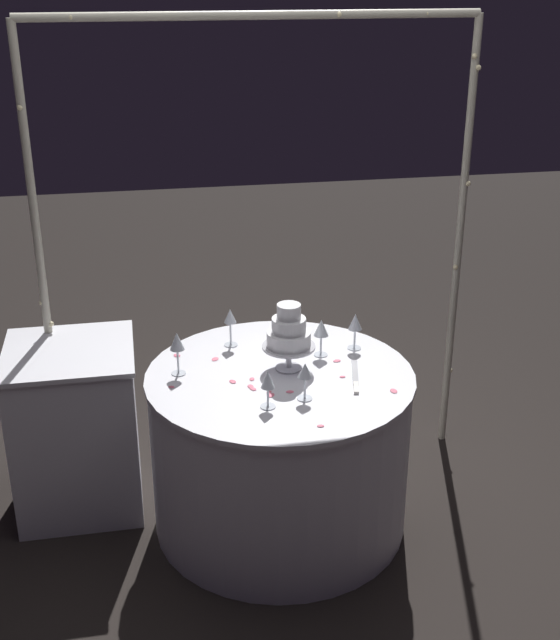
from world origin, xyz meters
TOP-DOWN VIEW (x-y plane):
  - ground_plane at (0.00, 0.00)m, footprint 12.00×12.00m
  - decorative_arch at (-0.00, 0.52)m, footprint 1.96×0.05m
  - main_table at (0.00, 0.00)m, footprint 1.11×1.11m
  - side_table at (-0.86, 0.31)m, footprint 0.55×0.55m
  - tiered_cake at (0.04, 0.04)m, footprint 0.22×0.22m
  - wine_glass_0 at (-0.16, 0.32)m, footprint 0.06×0.06m
  - wine_glass_1 at (0.06, -0.22)m, footprint 0.06×0.06m
  - wine_glass_2 at (0.21, 0.15)m, footprint 0.06×0.06m
  - wine_glass_3 at (0.37, 0.19)m, footprint 0.06×0.06m
  - wine_glass_4 at (-0.41, 0.08)m, footprint 0.06×0.06m
  - wine_glass_5 at (-0.10, -0.26)m, footprint 0.06×0.06m
  - cake_knife at (0.29, -0.10)m, footprint 0.09×0.29m
  - rose_petal_0 at (-0.25, 0.19)m, footprint 0.04×0.05m
  - rose_petal_1 at (0.41, -0.23)m, footprint 0.03×0.04m
  - rose_petal_2 at (-0.13, -0.11)m, footprint 0.03×0.04m
  - rose_petal_3 at (-0.40, 0.25)m, footprint 0.04×0.04m
  - rose_petal_4 at (-0.07, -0.15)m, footprint 0.03×0.03m
  - rose_petal_5 at (0.26, 0.08)m, footprint 0.04×0.03m
  - rose_petal_6 at (0.01, -0.16)m, footprint 0.03×0.03m
  - rose_petal_7 at (-0.12, -0.02)m, footprint 0.03×0.03m
  - rose_petal_8 at (0.05, 0.31)m, footprint 0.03×0.03m
  - rose_petal_9 at (0.07, -0.44)m, footprint 0.03×0.02m
  - rose_petal_10 at (-0.45, -0.03)m, footprint 0.03×0.03m
  - rose_petal_11 at (-0.20, -0.03)m, footprint 0.04×0.04m
  - rose_petal_12 at (0.25, -0.07)m, footprint 0.03×0.02m
  - rose_petal_13 at (-0.14, -0.09)m, footprint 0.03×0.04m
  - rose_petal_14 at (-0.07, -0.17)m, footprint 0.04×0.05m
  - rose_petal_15 at (0.07, 0.49)m, footprint 0.03×0.03m

SIDE VIEW (x-z plane):
  - ground_plane at x=0.00m, z-range 0.00..0.00m
  - main_table at x=0.00m, z-range 0.00..0.72m
  - side_table at x=-0.86m, z-range 0.00..0.76m
  - rose_petal_0 at x=-0.25m, z-range 0.72..0.72m
  - rose_petal_1 at x=0.41m, z-range 0.72..0.72m
  - rose_petal_2 at x=-0.13m, z-range 0.72..0.72m
  - rose_petal_3 at x=-0.40m, z-range 0.72..0.72m
  - rose_petal_4 at x=-0.07m, z-range 0.72..0.72m
  - rose_petal_5 at x=0.26m, z-range 0.72..0.72m
  - rose_petal_6 at x=0.01m, z-range 0.72..0.72m
  - rose_petal_7 at x=-0.12m, z-range 0.72..0.72m
  - rose_petal_8 at x=0.05m, z-range 0.72..0.72m
  - rose_petal_9 at x=0.07m, z-range 0.72..0.72m
  - rose_petal_10 at x=-0.45m, z-range 0.72..0.72m
  - rose_petal_11 at x=-0.20m, z-range 0.72..0.72m
  - rose_petal_12 at x=0.25m, z-range 0.72..0.72m
  - rose_petal_13 at x=-0.14m, z-range 0.72..0.72m
  - rose_petal_14 at x=-0.07m, z-range 0.72..0.72m
  - rose_petal_15 at x=0.07m, z-range 0.72..0.72m
  - cake_knife at x=0.29m, z-range 0.72..0.73m
  - wine_glass_5 at x=-0.10m, z-range 0.75..0.91m
  - wine_glass_1 at x=0.06m, z-range 0.76..0.91m
  - wine_glass_3 at x=0.37m, z-range 0.76..0.92m
  - wine_glass_2 at x=0.21m, z-range 0.76..0.93m
  - wine_glass_0 at x=-0.16m, z-range 0.76..0.94m
  - wine_glass_4 at x=-0.41m, z-range 0.77..0.95m
  - tiered_cake at x=0.04m, z-range 0.74..1.03m
  - decorative_arch at x=0.00m, z-range 0.32..2.42m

